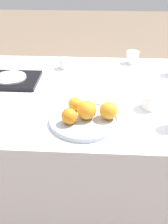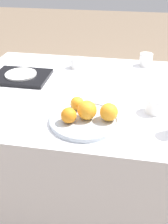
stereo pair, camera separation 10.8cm
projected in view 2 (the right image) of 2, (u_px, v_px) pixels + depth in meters
name	position (u px, v px, depth m)	size (l,w,h in m)	color
ground_plane	(93.00, 188.00, 1.73)	(12.00, 12.00, 0.00)	#7A6651
table	(95.00, 145.00, 1.55)	(1.42, 0.99, 0.72)	white
fruit_platter	(84.00, 120.00, 1.11)	(0.30, 0.30, 0.02)	#B2BCC6
orange_0	(87.00, 110.00, 1.09)	(0.08, 0.08, 0.08)	orange
orange_1	(77.00, 103.00, 1.16)	(0.06, 0.06, 0.06)	orange
orange_2	(109.00, 112.00, 1.08)	(0.08, 0.08, 0.08)	orange
orange_3	(69.00, 115.00, 1.07)	(0.07, 0.07, 0.07)	orange
serving_tray	(21.00, 77.00, 1.49)	(0.31, 0.24, 0.02)	black
side_plate	(21.00, 74.00, 1.48)	(0.18, 0.18, 0.01)	silver
cup_0	(146.00, 60.00, 1.64)	(0.08, 0.08, 0.08)	white
cup_1	(76.00, 63.00, 1.61)	(0.07, 0.07, 0.06)	white
cup_3	(155.00, 105.00, 1.16)	(0.09, 0.09, 0.07)	white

